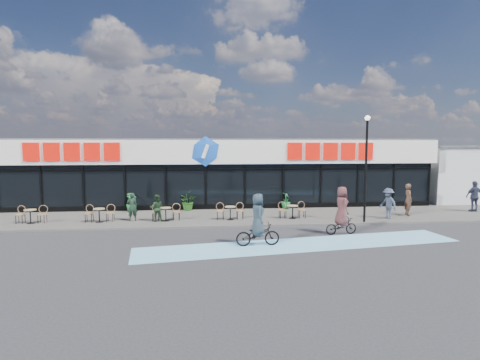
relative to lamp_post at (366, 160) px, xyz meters
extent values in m
plane|color=#28282B|center=(-8.44, -2.30, -3.42)|extent=(120.00, 120.00, 0.00)
cube|color=#55514B|center=(-8.44, 2.20, -3.37)|extent=(44.00, 5.00, 0.10)
cube|color=#70B4D4|center=(-4.44, -3.80, -3.42)|extent=(14.17, 4.13, 0.01)
cube|color=black|center=(-8.44, 7.70, -1.92)|extent=(30.00, 6.00, 3.00)
cube|color=white|center=(-8.44, 7.55, 0.33)|extent=(30.60, 6.30, 1.50)
cube|color=#47474C|center=(-8.44, 7.70, 1.13)|extent=(30.60, 6.30, 0.10)
cube|color=navy|center=(-8.44, 4.66, -0.37)|extent=(30.60, 0.08, 0.18)
cube|color=black|center=(-8.44, 4.67, -0.77)|extent=(30.00, 0.06, 0.08)
cube|color=black|center=(-8.44, 4.68, -3.22)|extent=(30.00, 0.10, 0.40)
cube|color=red|center=(-16.44, 4.40, 0.38)|extent=(5.63, 0.18, 1.10)
cube|color=red|center=(-0.44, 4.40, 0.38)|extent=(5.63, 0.18, 1.10)
ellipsoid|color=blue|center=(-8.44, 4.40, 0.38)|extent=(1.90, 0.24, 1.90)
cylinder|color=black|center=(-18.44, 4.67, -1.92)|extent=(0.10, 0.10, 3.00)
cylinder|color=black|center=(-15.94, 4.67, -1.92)|extent=(0.10, 0.10, 3.00)
cylinder|color=black|center=(-13.44, 4.67, -1.92)|extent=(0.10, 0.10, 3.00)
cylinder|color=black|center=(-10.94, 4.67, -1.92)|extent=(0.10, 0.10, 3.00)
cylinder|color=black|center=(-8.44, 4.67, -1.92)|extent=(0.10, 0.10, 3.00)
cylinder|color=black|center=(-5.94, 4.67, -1.92)|extent=(0.10, 0.10, 3.00)
cylinder|color=black|center=(-3.44, 4.67, -1.92)|extent=(0.10, 0.10, 3.00)
cylinder|color=black|center=(-0.94, 4.67, -1.92)|extent=(0.10, 0.10, 3.00)
cylinder|color=black|center=(1.56, 4.67, -1.92)|extent=(0.10, 0.10, 3.00)
cylinder|color=black|center=(4.06, 4.67, -1.92)|extent=(0.10, 0.10, 3.00)
cylinder|color=black|center=(6.56, 4.67, -1.92)|extent=(0.10, 0.10, 3.00)
cube|color=silver|center=(12.06, 8.70, -1.42)|extent=(9.00, 7.00, 4.00)
cube|color=#47474C|center=(12.06, 8.70, 0.63)|extent=(9.20, 7.20, 0.12)
cylinder|color=black|center=(0.00, 0.00, -0.62)|extent=(0.12, 0.12, 5.41)
sphere|color=#FFF2CC|center=(0.00, 0.00, 2.19)|extent=(0.28, 0.28, 0.28)
cylinder|color=tan|center=(-17.63, 1.26, -2.60)|extent=(0.60, 0.60, 0.04)
cylinder|color=black|center=(-17.63, 1.26, -2.95)|extent=(0.06, 0.06, 0.70)
cylinder|color=black|center=(-17.63, 1.26, -3.31)|extent=(0.40, 0.40, 0.02)
cylinder|color=tan|center=(-14.13, 1.26, -2.60)|extent=(0.60, 0.60, 0.04)
cylinder|color=black|center=(-14.13, 1.26, -2.95)|extent=(0.06, 0.06, 0.70)
cylinder|color=black|center=(-14.13, 1.26, -3.31)|extent=(0.40, 0.40, 0.02)
cylinder|color=tan|center=(-10.62, 1.26, -2.60)|extent=(0.60, 0.60, 0.04)
cylinder|color=black|center=(-10.62, 1.26, -2.95)|extent=(0.06, 0.06, 0.70)
cylinder|color=black|center=(-10.62, 1.26, -3.31)|extent=(0.40, 0.40, 0.02)
cylinder|color=tan|center=(-7.12, 1.26, -2.60)|extent=(0.60, 0.60, 0.04)
cylinder|color=black|center=(-7.12, 1.26, -2.95)|extent=(0.06, 0.06, 0.70)
cylinder|color=black|center=(-7.12, 1.26, -3.31)|extent=(0.40, 0.40, 0.02)
cylinder|color=tan|center=(-3.61, 1.26, -2.60)|extent=(0.60, 0.60, 0.04)
cylinder|color=black|center=(-3.61, 1.26, -2.95)|extent=(0.06, 0.06, 0.70)
cylinder|color=black|center=(-3.61, 1.26, -3.31)|extent=(0.40, 0.40, 0.02)
imported|color=#1B6129|center=(-13.02, 4.29, -2.75)|extent=(0.90, 0.90, 1.14)
imported|color=#245919|center=(-9.63, 4.43, -2.74)|extent=(1.36, 1.30, 1.18)
imported|color=#1A5B26|center=(-3.30, 4.44, -2.80)|extent=(0.65, 0.65, 1.04)
imported|color=black|center=(-12.44, 1.46, -2.56)|extent=(0.63, 0.49, 1.53)
imported|color=black|center=(-11.10, 1.18, -2.59)|extent=(0.76, 0.62, 1.46)
imported|color=#323C4E|center=(1.67, 0.70, -2.46)|extent=(0.99, 1.26, 1.72)
imported|color=#4C3427|center=(3.33, 1.55, -2.40)|extent=(0.54, 0.73, 1.85)
imported|color=#282C3E|center=(8.02, 2.27, -2.37)|extent=(1.12, 0.48, 1.90)
imported|color=black|center=(-6.31, -3.79, -2.94)|extent=(1.88, 0.74, 0.97)
imported|color=#28353E|center=(-6.31, -3.79, -2.09)|extent=(0.60, 0.89, 1.76)
imported|color=black|center=(-2.11, -2.19, -3.02)|extent=(1.59, 0.71, 0.81)
imported|color=#532A2A|center=(-2.11, -2.19, -2.06)|extent=(0.68, 0.95, 1.82)
camera|label=1|loc=(-8.52, -19.02, 0.85)|focal=28.00mm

